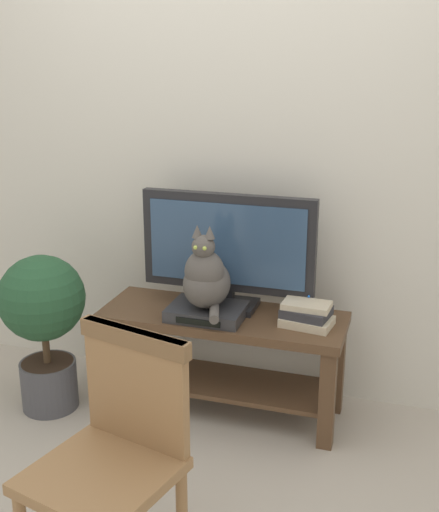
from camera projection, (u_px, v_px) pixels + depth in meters
The scene contains 9 objects.
ground_plane at pixel (169, 477), 2.78m from camera, with size 12.00×12.00×0.00m, color #ADA393.
back_wall at pixel (234, 122), 3.23m from camera, with size 7.00×0.12×2.80m, color beige.
tv_stand at pixel (223, 344), 3.19m from camera, with size 1.19×0.43×0.52m.
tv at pixel (228, 248), 3.12m from camera, with size 0.85×0.20×0.57m.
media_box at pixel (207, 312), 3.09m from camera, with size 0.36×0.27×0.06m.
cat at pixel (206, 278), 3.03m from camera, with size 0.23×0.34×0.41m.
wooden_chair at pixel (117, 444), 2.13m from camera, with size 0.52×0.52×0.88m.
book_stack at pixel (307, 314), 3.00m from camera, with size 0.25×0.21×0.11m.
potted_plant at pixel (43, 317), 3.18m from camera, with size 0.42×0.42×0.80m.
Camera 1 is at (0.91, -2.19, 1.75)m, focal length 45.66 mm.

